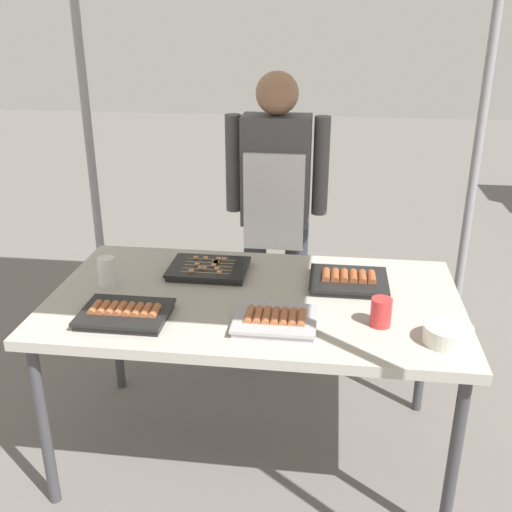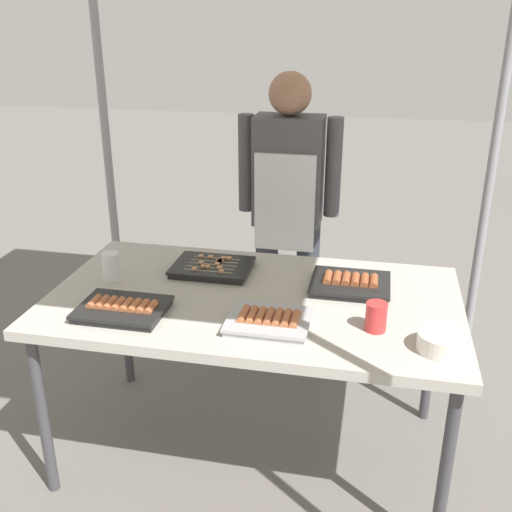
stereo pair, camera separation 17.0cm
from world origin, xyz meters
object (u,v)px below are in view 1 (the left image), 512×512
object	(u,v)px
stall_table	(254,308)
drink_cup_near_edge	(381,312)
tray_pork_links	(348,280)
tray_grilled_sausages	(125,314)
vendor_woman	(276,199)
tray_meat_skewers	(209,269)
tray_spring_rolls	(275,320)
drink_cup_by_wok	(107,271)
condiment_bowl	(448,334)

from	to	relation	value
stall_table	drink_cup_near_edge	xyz separation A→B (m)	(0.47, -0.17, 0.10)
tray_pork_links	tray_grilled_sausages	bearing A→B (deg)	-154.12
drink_cup_near_edge	vendor_woman	xyz separation A→B (m)	(-0.47, 1.01, 0.09)
tray_meat_skewers	tray_spring_rolls	bearing A→B (deg)	-52.38
stall_table	tray_pork_links	xyz separation A→B (m)	(0.37, 0.15, 0.07)
drink_cup_by_wok	stall_table	bearing A→B (deg)	-3.22
stall_table	tray_pork_links	size ratio (longest dim) A/B	5.09
stall_table	condiment_bowl	xyz separation A→B (m)	(0.69, -0.27, 0.08)
tray_meat_skewers	tray_pork_links	world-z (taller)	tray_pork_links
drink_cup_by_wok	tray_meat_skewers	bearing A→B (deg)	23.36
tray_pork_links	vendor_woman	world-z (taller)	vendor_woman
stall_table	tray_spring_rolls	bearing A→B (deg)	-64.96
tray_spring_rolls	condiment_bowl	world-z (taller)	condiment_bowl
stall_table	drink_cup_by_wok	size ratio (longest dim) A/B	13.75
drink_cup_near_edge	vendor_woman	distance (m)	1.12
tray_pork_links	tray_spring_rolls	xyz separation A→B (m)	(-0.26, -0.37, -0.00)
tray_meat_skewers	drink_cup_by_wok	xyz separation A→B (m)	(-0.39, -0.17, 0.04)
stall_table	tray_spring_rolls	world-z (taller)	tray_spring_rolls
tray_pork_links	vendor_woman	size ratio (longest dim) A/B	0.21
condiment_bowl	vendor_woman	world-z (taller)	vendor_woman
tray_meat_skewers	vendor_woman	xyz separation A→B (m)	(0.23, 0.64, 0.13)
drink_cup_near_edge	drink_cup_by_wok	size ratio (longest dim) A/B	0.89
tray_meat_skewers	vendor_woman	bearing A→B (deg)	70.51
tray_pork_links	tray_meat_skewers	bearing A→B (deg)	175.10
drink_cup_by_wok	vendor_woman	distance (m)	1.01
tray_pork_links	vendor_woman	distance (m)	0.79
tray_pork_links	tray_spring_rolls	world-z (taller)	tray_pork_links
condiment_bowl	tray_grilled_sausages	bearing A→B (deg)	178.76
vendor_woman	tray_pork_links	bearing A→B (deg)	117.89
tray_meat_skewers	tray_spring_rolls	size ratio (longest dim) A/B	1.13
tray_grilled_sausages	drink_cup_by_wok	xyz separation A→B (m)	(-0.17, 0.28, 0.04)
tray_grilled_sausages	drink_cup_by_wok	world-z (taller)	drink_cup_by_wok
tray_pork_links	drink_cup_near_edge	world-z (taller)	drink_cup_near_edge
tray_meat_skewers	drink_cup_by_wok	distance (m)	0.42
stall_table	vendor_woman	bearing A→B (deg)	89.81
tray_spring_rolls	vendor_woman	distance (m)	1.07
tray_meat_skewers	drink_cup_by_wok	size ratio (longest dim) A/B	2.85
condiment_bowl	vendor_woman	bearing A→B (deg)	121.93
stall_table	drink_cup_near_edge	world-z (taller)	drink_cup_near_edge
stall_table	tray_meat_skewers	size ratio (longest dim) A/B	4.83
tray_meat_skewers	stall_table	bearing A→B (deg)	-42.10
drink_cup_near_edge	drink_cup_by_wok	bearing A→B (deg)	169.11
stall_table	vendor_woman	distance (m)	0.86
tray_grilled_sausages	condiment_bowl	bearing A→B (deg)	-1.24
tray_meat_skewers	condiment_bowl	bearing A→B (deg)	-27.09
vendor_woman	tray_spring_rolls	bearing A→B (deg)	95.45
tray_spring_rolls	drink_cup_near_edge	size ratio (longest dim) A/B	2.81
vendor_woman	condiment_bowl	bearing A→B (deg)	121.93
tray_meat_skewers	tray_spring_rolls	world-z (taller)	tray_spring_rolls
tray_grilled_sausages	drink_cup_near_edge	distance (m)	0.92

